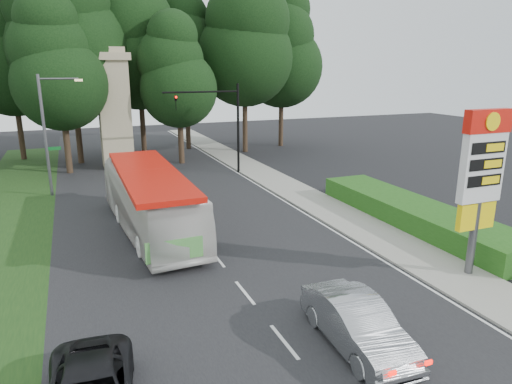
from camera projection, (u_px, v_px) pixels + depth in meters
name	position (u px, v px, depth m)	size (l,w,h in m)	color
ground	(291.00, 351.00, 13.89)	(120.00, 120.00, 0.00)	black
road_surface	(193.00, 228.00, 24.63)	(14.00, 80.00, 0.02)	black
sidewalk_right	(329.00, 209.00, 27.69)	(3.00, 80.00, 0.12)	gray
grass_verge_left	(8.00, 216.00, 26.55)	(5.00, 50.00, 0.02)	#193814
hedge	(415.00, 214.00, 25.06)	(3.00, 14.00, 1.20)	#1C4C14
gas_station_pylon	(482.00, 171.00, 17.85)	(2.10, 0.45, 6.85)	#59595E
traffic_signal_mast	(222.00, 116.00, 36.20)	(6.10, 0.35, 7.20)	black
streetlight_signs	(48.00, 130.00, 29.89)	(2.75, 0.98, 8.00)	#59595E
monument	(114.00, 108.00, 38.67)	(3.00, 3.00, 10.05)	tan
tree_west_near	(9.00, 49.00, 40.75)	(8.40, 8.40, 16.50)	#2D2116
tree_center_left	(67.00, 23.00, 38.46)	(10.08, 10.08, 19.80)	#2D2116
tree_center_right	(137.00, 39.00, 42.69)	(9.24, 9.24, 18.15)	#2D2116
tree_east_near	(185.00, 55.00, 46.64)	(8.12, 8.12, 15.95)	#2D2116
tree_east_mid	(244.00, 37.00, 44.43)	(9.52, 9.52, 18.70)	#2D2116
tree_far_east	(282.00, 49.00, 48.30)	(8.68, 8.68, 17.05)	#2D2116
tree_monument_left	(58.00, 64.00, 35.39)	(7.28, 7.28, 14.30)	#2D2116
tree_monument_right	(178.00, 72.00, 39.46)	(6.72, 6.72, 13.20)	#2D2116
transit_bus	(150.00, 202.00, 23.64)	(2.78, 11.89, 3.31)	silver
sedan_silver	(357.00, 324.00, 13.94)	(1.65, 4.73, 1.56)	#95979C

